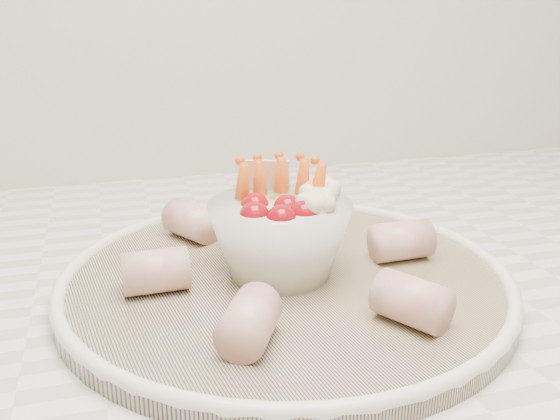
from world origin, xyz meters
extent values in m
cube|color=silver|center=(0.00, 1.45, 0.90)|extent=(2.04, 0.62, 0.04)
cylinder|color=navy|center=(0.04, 1.37, 0.93)|extent=(0.44, 0.44, 0.01)
torus|color=white|center=(0.04, 1.37, 0.94)|extent=(0.39, 0.39, 0.01)
sphere|color=maroon|center=(0.01, 1.36, 1.00)|extent=(0.02, 0.02, 0.02)
sphere|color=maroon|center=(0.03, 1.34, 1.00)|extent=(0.02, 0.02, 0.02)
sphere|color=maroon|center=(0.05, 1.35, 1.00)|extent=(0.02, 0.02, 0.02)
sphere|color=maroon|center=(0.01, 1.38, 1.00)|extent=(0.02, 0.02, 0.02)
sphere|color=maroon|center=(0.04, 1.37, 1.00)|extent=(0.02, 0.02, 0.02)
sphere|color=maroon|center=(0.06, 1.37, 1.00)|extent=(0.02, 0.02, 0.02)
sphere|color=#536E24|center=(0.04, 1.39, 0.99)|extent=(0.02, 0.02, 0.02)
cone|color=#DE5C14|center=(0.02, 1.40, 1.00)|extent=(0.03, 0.03, 0.06)
cone|color=#DE5C14|center=(0.05, 1.40, 1.00)|extent=(0.02, 0.03, 0.06)
cone|color=#DE5C14|center=(0.06, 1.39, 1.00)|extent=(0.02, 0.03, 0.06)
cone|color=#DE5C14|center=(0.01, 1.39, 1.00)|extent=(0.02, 0.03, 0.06)
cone|color=#DE5C14|center=(0.07, 1.38, 1.00)|extent=(0.02, 0.03, 0.06)
sphere|color=silver|center=(0.07, 1.37, 1.00)|extent=(0.03, 0.03, 0.03)
sphere|color=silver|center=(0.06, 1.35, 1.00)|extent=(0.03, 0.03, 0.03)
sphere|color=silver|center=(0.08, 1.39, 1.00)|extent=(0.03, 0.03, 0.03)
cube|color=beige|center=(0.04, 1.41, 1.01)|extent=(0.04, 0.02, 0.04)
cylinder|color=#BD5D56|center=(0.15, 1.37, 0.95)|extent=(0.05, 0.04, 0.04)
cylinder|color=#BD5D56|center=(0.10, 1.47, 0.95)|extent=(0.06, 0.06, 0.04)
cylinder|color=#BD5D56|center=(-0.03, 1.48, 0.95)|extent=(0.06, 0.06, 0.04)
cylinder|color=#BD5D56|center=(-0.07, 1.37, 0.95)|extent=(0.05, 0.04, 0.04)
cylinder|color=#BD5D56|center=(-0.02, 1.27, 0.95)|extent=(0.06, 0.06, 0.04)
cylinder|color=#BD5D56|center=(0.10, 1.26, 0.95)|extent=(0.06, 0.06, 0.04)
camera|label=1|loc=(-0.10, 0.90, 1.16)|focal=40.00mm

